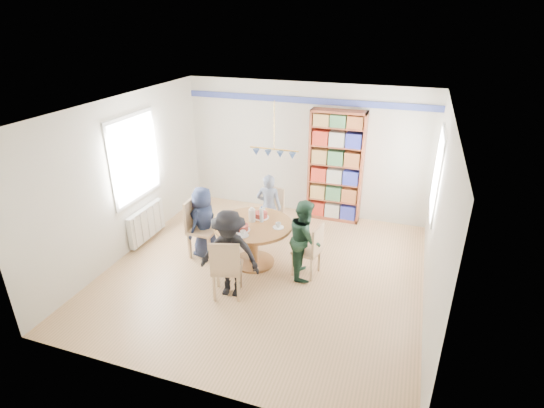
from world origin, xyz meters
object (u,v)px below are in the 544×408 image
at_px(chair_left, 199,225).
at_px(chair_right, 311,248).
at_px(radiator, 147,223).
at_px(person_left, 203,222).
at_px(dining_table, 253,234).
at_px(person_far, 269,207).
at_px(person_near, 230,254).
at_px(bookshelf, 336,168).
at_px(chair_near, 226,266).
at_px(person_right, 305,239).
at_px(chair_far, 271,210).

height_order(chair_left, chair_right, chair_left).
bearing_deg(radiator, person_left, -4.08).
xyz_separation_m(dining_table, person_left, (-0.93, 0.02, 0.07)).
xyz_separation_m(person_far, person_near, (0.03, -1.83, 0.05)).
xyz_separation_m(person_far, bookshelf, (0.97, 1.23, 0.46)).
relative_size(chair_near, person_far, 0.77).
bearing_deg(chair_right, person_right, -169.89).
bearing_deg(person_right, chair_near, 119.32).
height_order(chair_near, person_left, person_left).
height_order(radiator, chair_near, chair_near).
height_order(person_right, person_far, person_right).
bearing_deg(chair_far, chair_left, -131.81).
xyz_separation_m(radiator, chair_near, (2.13, -1.13, 0.19)).
height_order(chair_near, person_near, person_near).
relative_size(person_near, bookshelf, 0.62).
bearing_deg(chair_right, bookshelf, 91.87).
xyz_separation_m(chair_right, bookshelf, (-0.07, 2.18, 0.61)).
bearing_deg(chair_left, person_near, -42.09).
distance_m(radiator, person_right, 3.07).
xyz_separation_m(dining_table, chair_far, (-0.04, 1.05, -0.04)).
height_order(dining_table, chair_far, chair_far).
bearing_deg(chair_far, bookshelf, 48.77).
bearing_deg(bookshelf, chair_near, -106.76).
xyz_separation_m(chair_far, bookshelf, (0.97, 1.10, 0.58)).
height_order(dining_table, person_far, person_far).
height_order(radiator, chair_far, chair_far).
relative_size(radiator, person_right, 0.77).
distance_m(chair_far, person_left, 1.36).
height_order(chair_near, bookshelf, bookshelf).
xyz_separation_m(radiator, chair_far, (2.12, 0.94, 0.17)).
distance_m(chair_near, person_left, 1.38).
height_order(radiator, person_near, person_near).
bearing_deg(chair_near, person_far, 90.57).
bearing_deg(person_near, person_right, 38.00).
distance_m(chair_left, chair_right, 2.00).
xyz_separation_m(chair_left, chair_right, (2.00, -0.01, -0.08)).
bearing_deg(dining_table, chair_near, -91.57).
relative_size(chair_far, bookshelf, 0.42).
distance_m(radiator, chair_left, 1.19).
distance_m(person_near, bookshelf, 3.23).
bearing_deg(chair_left, dining_table, 1.34).
relative_size(radiator, chair_far, 1.06).
xyz_separation_m(chair_right, chair_near, (-1.02, -0.99, 0.05)).
bearing_deg(chair_near, dining_table, 88.43).
height_order(person_near, bookshelf, bookshelf).
bearing_deg(person_far, chair_far, -99.34).
relative_size(dining_table, chair_near, 1.33).
bearing_deg(chair_right, dining_table, 178.22).
relative_size(person_left, person_right, 0.96).
relative_size(radiator, bookshelf, 0.45).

